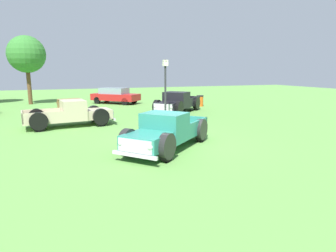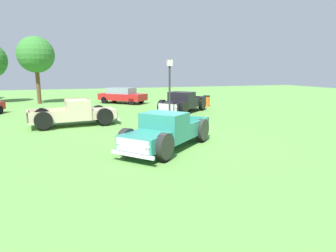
# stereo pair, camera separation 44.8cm
# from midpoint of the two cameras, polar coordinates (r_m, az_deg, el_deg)

# --- Properties ---
(ground_plane) EXTENTS (80.00, 80.00, 0.00)m
(ground_plane) POSITION_cam_midpoint_polar(r_m,az_deg,el_deg) (12.60, 2.21, -3.29)
(ground_plane) COLOR #5B9342
(pickup_truck_foreground) EXTENTS (4.70, 4.46, 1.47)m
(pickup_truck_foreground) POSITION_cam_midpoint_polar(r_m,az_deg,el_deg) (11.30, 0.26, -1.29)
(pickup_truck_foreground) COLOR #2D8475
(pickup_truck_foreground) RESTS_ON ground_plane
(pickup_truck_behind_left) EXTENTS (4.93, 2.34, 1.46)m
(pickup_truck_behind_left) POSITION_cam_midpoint_polar(r_m,az_deg,el_deg) (17.12, -16.35, 2.42)
(pickup_truck_behind_left) COLOR #C6B793
(pickup_truck_behind_left) RESTS_ON ground_plane
(pickup_truck_behind_right) EXTENTS (4.86, 4.73, 1.54)m
(pickup_truck_behind_right) POSITION_cam_midpoint_polar(r_m,az_deg,el_deg) (21.26, 3.23, 4.52)
(pickup_truck_behind_right) COLOR black
(pickup_truck_behind_right) RESTS_ON ground_plane
(sedan_distant_a) EXTENTS (4.47, 4.35, 1.48)m
(sedan_distant_a) POSITION_cam_midpoint_polar(r_m,az_deg,el_deg) (27.87, -8.54, 6.01)
(sedan_distant_a) COLOR #B21E1E
(sedan_distant_a) RESTS_ON ground_plane
(lamp_post_near) EXTENTS (0.36, 0.36, 3.77)m
(lamp_post_near) POSITION_cam_midpoint_polar(r_m,az_deg,el_deg) (17.94, 1.03, 7.36)
(lamp_post_near) COLOR #2D2D33
(lamp_post_near) RESTS_ON ground_plane
(picnic_table) EXTENTS (2.06, 1.81, 0.78)m
(picnic_table) POSITION_cam_midpoint_polar(r_m,az_deg,el_deg) (25.37, -17.02, 4.55)
(picnic_table) COLOR olive
(picnic_table) RESTS_ON ground_plane
(trash_can) EXTENTS (0.59, 0.59, 0.95)m
(trash_can) POSITION_cam_midpoint_polar(r_m,az_deg,el_deg) (25.47, 8.05, 4.91)
(trash_can) COLOR orange
(trash_can) RESTS_ON ground_plane
(oak_tree_east) EXTENTS (3.30, 3.30, 6.15)m
(oak_tree_east) POSITION_cam_midpoint_polar(r_m,az_deg,el_deg) (29.73, -24.15, 12.63)
(oak_tree_east) COLOR brown
(oak_tree_east) RESTS_ON ground_plane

